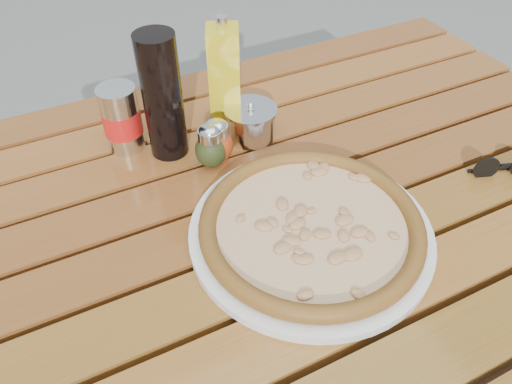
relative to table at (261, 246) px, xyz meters
name	(u,v)px	position (x,y,z in m)	size (l,w,h in m)	color
table	(261,246)	(0.00, 0.00, 0.00)	(1.40, 0.90, 0.75)	#381A0C
plate	(310,233)	(0.04, -0.07, 0.08)	(0.36, 0.36, 0.01)	silver
pizza	(311,225)	(0.04, -0.07, 0.10)	(0.35, 0.35, 0.03)	beige
pepper_shaker	(217,142)	(-0.01, 0.15, 0.11)	(0.07, 0.07, 0.08)	#B13B14
oregano_shaker	(211,146)	(-0.02, 0.15, 0.11)	(0.06, 0.06, 0.08)	#2F3917
dark_bottle	(163,97)	(-0.07, 0.22, 0.19)	(0.07, 0.07, 0.22)	black
soda_can	(122,119)	(-0.14, 0.26, 0.13)	(0.08, 0.08, 0.12)	silver
olive_oil_cruet	(224,78)	(0.05, 0.25, 0.17)	(0.07, 0.07, 0.21)	gold
parmesan_tin	(251,122)	(0.07, 0.19, 0.11)	(0.12, 0.12, 0.07)	silver
sunglasses	(503,167)	(0.41, -0.10, 0.09)	(0.11, 0.05, 0.04)	black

